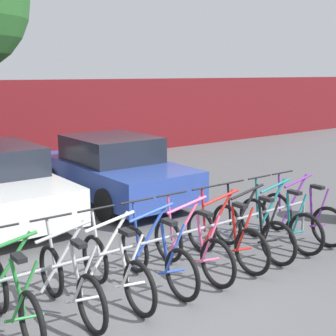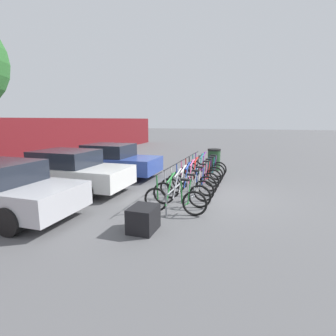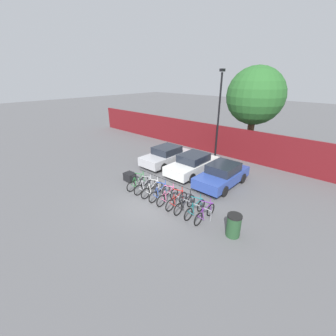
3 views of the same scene
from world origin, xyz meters
name	(u,v)px [view 1 (image 1 of 3)]	position (x,y,z in m)	size (l,w,h in m)	color
ground_plane	(188,298)	(0.00, 0.00, 0.00)	(120.00, 120.00, 0.00)	#59595B
bike_rack	(183,236)	(0.45, 0.68, 0.50)	(5.37, 0.04, 0.57)	gray
bicycle_green	(13,299)	(-1.96, 0.53, 0.38)	(0.68, 1.71, 1.05)	black
bicycle_silver	(70,283)	(-1.31, 0.53, 0.38)	(0.68, 1.71, 1.05)	black
bicycle_white	(116,269)	(-0.71, 0.53, 0.38)	(0.68, 1.71, 1.05)	black
bicycle_blue	(157,258)	(-0.10, 0.53, 0.38)	(0.68, 1.71, 1.05)	black
bicycle_pink	(191,248)	(0.49, 0.53, 0.38)	(0.68, 1.71, 1.05)	black
bicycle_red	(225,238)	(1.12, 0.53, 0.38)	(0.68, 1.71, 1.05)	black
bicycle_black	(251,230)	(1.66, 0.53, 0.38)	(0.68, 1.71, 1.05)	black
bicycle_teal	(279,223)	(2.29, 0.53, 0.38)	(0.68, 1.71, 1.05)	black
bicycle_purple	(301,216)	(2.86, 0.53, 0.38)	(0.68, 1.71, 1.05)	black
car_blue	(113,169)	(1.55, 4.41, 0.69)	(1.91, 4.04, 1.40)	#2D479E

